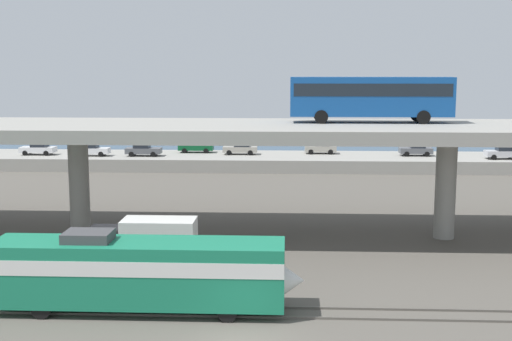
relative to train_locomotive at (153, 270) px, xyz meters
The scene contains 16 objects.
rail_strip_near 5.31m from the train_locomotive, ahead, with size 110.00×0.12×0.12m, color #59544C.
rail_strip_far 5.31m from the train_locomotive, ahead, with size 110.00×0.12×0.12m, color #59544C.
train_locomotive is the anchor object (origin of this frame).
highway_overpass 17.58m from the train_locomotive, 73.27° to the left, with size 96.00×11.88×8.37m.
transit_bus_on_overpass 23.53m from the train_locomotive, 53.77° to the left, with size 12.00×2.68×3.40m.
service_truck_west 8.18m from the train_locomotive, 104.84° to the left, with size 6.80×2.46×3.04m.
pier_parking_lot 51.25m from the train_locomotive, 84.61° to the left, with size 76.66×10.19×1.57m, color gray.
parked_car_0 56.27m from the train_locomotive, 65.89° to the left, with size 4.04×1.93×1.50m.
parked_car_1 53.61m from the train_locomotive, 95.43° to the left, with size 4.53×1.86×1.50m.
parked_car_2 50.80m from the train_locomotive, 102.78° to the left, with size 4.40×1.95×1.50m.
parked_car_3 54.13m from the train_locomotive, 78.14° to the left, with size 4.04×1.99×1.50m.
parked_car_4 58.82m from the train_locomotive, 55.99° to the left, with size 4.04×1.91×1.50m.
parked_car_5 52.39m from the train_locomotive, 109.79° to the left, with size 4.36×1.82×1.50m.
parked_car_6 55.90m from the train_locomotive, 116.37° to the left, with size 4.35×2.00×1.50m.
parked_car_7 51.66m from the train_locomotive, 89.08° to the left, with size 4.35×1.87×1.50m.
harbor_water 74.19m from the train_locomotive, 86.28° to the left, with size 140.00×36.00×0.01m, color navy.
Camera 1 is at (2.00, -28.52, 12.34)m, focal length 46.72 mm.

